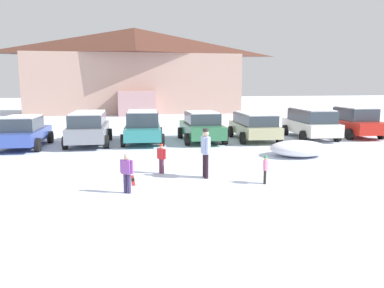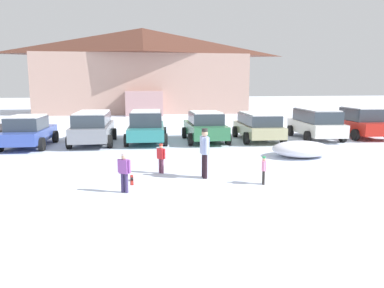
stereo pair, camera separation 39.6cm
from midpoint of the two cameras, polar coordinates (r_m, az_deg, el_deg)
ground at (r=8.52m, az=2.58°, el=-12.40°), size 160.00×160.00×0.00m
ski_lodge at (r=41.59m, az=-8.94°, el=11.07°), size 22.64×9.87×8.98m
parked_blue_hatchback at (r=20.18m, az=-24.83°, el=1.72°), size 2.31×4.31×1.58m
parked_grey_wagon at (r=20.13m, az=-16.02°, el=2.52°), size 2.35×4.60×1.69m
parked_teal_hatchback at (r=20.23m, az=-8.08°, el=2.66°), size 2.47×4.82×1.72m
parked_green_coupe at (r=20.34m, az=0.90°, el=2.71°), size 2.30×4.27×1.64m
parked_beige_suv at (r=21.10m, az=8.90°, el=2.86°), size 2.45×4.51×1.53m
parked_white_suv at (r=22.45m, az=17.15°, el=3.15°), size 2.50×4.57×1.72m
parked_red_sedan at (r=24.27m, az=22.94°, el=3.15°), size 2.42×4.64×1.76m
skier_child_in_pink_snowsuit at (r=11.97m, az=10.16°, el=-3.63°), size 0.19×0.32×0.89m
skier_child_in_red_jacket at (r=13.17m, az=-5.54°, el=-1.96°), size 0.29×0.30×1.05m
skier_child_in_purple_jacket at (r=10.94m, az=-10.92°, el=-4.05°), size 0.38×0.29×1.16m
skier_adult_in_blue_parka at (r=12.44m, az=1.18°, el=-0.94°), size 0.24×0.62×1.67m
pair_of_skis at (r=12.44m, az=-10.33°, el=-5.44°), size 0.30×1.31×0.08m
plowed_snow_pile at (r=16.89m, az=15.31°, el=-0.66°), size 2.54×2.03×0.67m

